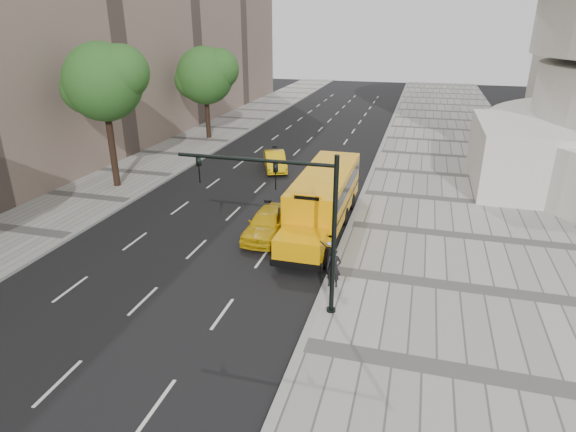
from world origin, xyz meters
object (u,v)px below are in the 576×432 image
(tree_c, at_px, (206,75))
(taxi_far, at_px, (275,161))
(traffic_signal, at_px, (297,213))
(school_bus, at_px, (324,195))
(pedestrian, at_px, (334,268))
(tree_b, at_px, (104,81))
(taxi_near, at_px, (268,223))

(tree_c, height_order, taxi_far, tree_c)
(traffic_signal, bearing_deg, school_bus, 94.55)
(taxi_far, xyz_separation_m, traffic_signal, (6.46, -18.27, 3.39))
(taxi_far, relative_size, pedestrian, 2.44)
(school_bus, distance_m, traffic_signal, 9.02)
(school_bus, bearing_deg, pedestrian, -74.99)
(tree_b, bearing_deg, school_bus, -10.02)
(tree_b, relative_size, school_bus, 0.82)
(tree_b, xyz_separation_m, taxi_far, (9.14, 6.95, -6.39))
(school_bus, height_order, pedestrian, school_bus)
(tree_c, bearing_deg, taxi_far, -42.03)
(school_bus, xyz_separation_m, taxi_far, (-5.76, 9.59, -1.06))
(taxi_near, xyz_separation_m, pedestrian, (4.32, -4.43, 0.25))
(tree_c, xyz_separation_m, pedestrian, (16.72, -24.60, -4.99))
(school_bus, height_order, taxi_far, school_bus)
(taxi_near, height_order, taxi_far, taxi_near)
(taxi_far, xyz_separation_m, pedestrian, (7.58, -16.36, 0.32))
(tree_b, xyz_separation_m, tree_c, (0.01, 15.19, -1.08))
(tree_b, xyz_separation_m, taxi_near, (12.41, -4.98, -6.32))
(tree_c, distance_m, school_bus, 23.61)
(pedestrian, bearing_deg, taxi_near, 129.32)
(tree_c, distance_m, taxi_far, 13.40)
(traffic_signal, bearing_deg, tree_b, 144.03)
(tree_b, bearing_deg, taxi_far, 37.24)
(school_bus, xyz_separation_m, taxi_near, (-2.50, -2.34, -0.99))
(taxi_far, bearing_deg, tree_c, 115.29)
(taxi_near, relative_size, taxi_far, 1.06)
(tree_b, height_order, traffic_signal, tree_b)
(tree_b, distance_m, taxi_far, 13.14)
(traffic_signal, bearing_deg, pedestrian, 59.47)
(tree_c, bearing_deg, pedestrian, -55.80)
(taxi_near, bearing_deg, school_bus, 44.51)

